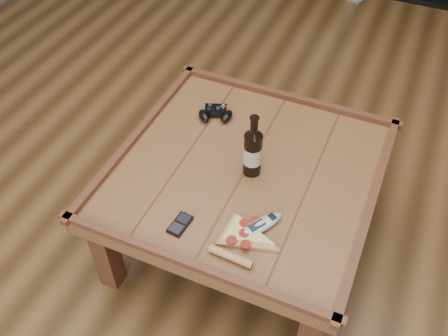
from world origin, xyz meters
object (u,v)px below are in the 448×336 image
at_px(beer_bottle, 253,151).
at_px(remote_control, 260,225).
at_px(coffee_table, 246,179).
at_px(smartphone, 180,224).
at_px(pizza_slice, 242,238).
at_px(game_controller, 216,114).

relative_size(beer_bottle, remote_control, 1.47).
xyz_separation_m(coffee_table, smartphone, (-0.11, -0.35, 0.07)).
height_order(smartphone, remote_control, remote_control).
distance_m(coffee_table, smartphone, 0.37).
bearing_deg(remote_control, coffee_table, 154.08).
relative_size(coffee_table, pizza_slice, 3.61).
relative_size(pizza_slice, remote_control, 1.53).
distance_m(game_controller, pizza_slice, 0.66).
relative_size(beer_bottle, pizza_slice, 0.96).
bearing_deg(pizza_slice, smartphone, -169.33).
xyz_separation_m(beer_bottle, smartphone, (-0.13, -0.35, -0.10)).
height_order(coffee_table, remote_control, remote_control).
relative_size(coffee_table, remote_control, 5.52).
bearing_deg(pizza_slice, beer_bottle, 108.59).
xyz_separation_m(coffee_table, pizza_slice, (0.11, -0.32, 0.07)).
xyz_separation_m(pizza_slice, remote_control, (0.04, 0.07, 0.00)).
height_order(pizza_slice, remote_control, pizza_slice).
height_order(coffee_table, beer_bottle, beer_bottle).
distance_m(game_controller, smartphone, 0.60).
bearing_deg(game_controller, pizza_slice, -79.07).
xyz_separation_m(coffee_table, beer_bottle, (0.02, -0.00, 0.17)).
bearing_deg(beer_bottle, pizza_slice, -74.42).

